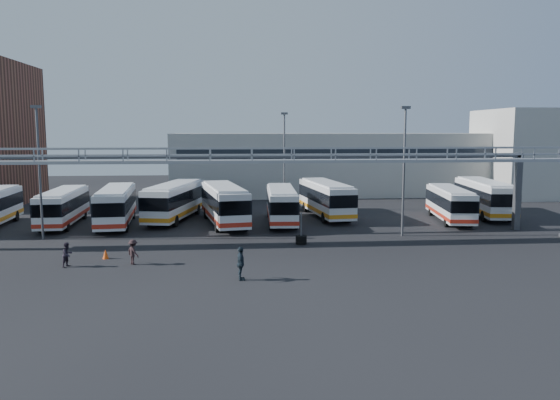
{
  "coord_description": "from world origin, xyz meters",
  "views": [
    {
      "loc": [
        -1.43,
        -34.7,
        8.27
      ],
      "look_at": [
        2.15,
        6.0,
        3.12
      ],
      "focal_mm": 35.0,
      "sensor_mm": 36.0,
      "label": 1
    }
  ],
  "objects": [
    {
      "name": "tire_stack",
      "position": [
        3.58,
        4.5,
        0.4
      ],
      "size": [
        0.82,
        0.82,
        2.35
      ],
      "color": "black",
      "rests_on": "ground"
    },
    {
      "name": "bus_8",
      "position": [
        18.61,
        13.7,
        1.71
      ],
      "size": [
        3.87,
        10.43,
        3.1
      ],
      "rotation": [
        0.0,
        0.0,
        -0.15
      ],
      "color": "silver",
      "rests_on": "ground"
    },
    {
      "name": "ground",
      "position": [
        0.0,
        0.0,
        0.0
      ],
      "size": [
        140.0,
        140.0,
        0.0
      ],
      "primitive_type": "plane",
      "color": "black",
      "rests_on": "ground"
    },
    {
      "name": "warehouse",
      "position": [
        12.0,
        38.0,
        4.0
      ],
      "size": [
        42.0,
        14.0,
        8.0
      ],
      "primitive_type": "cube",
      "color": "#9E9E99",
      "rests_on": "ground"
    },
    {
      "name": "bus_5",
      "position": [
        2.98,
        14.0,
        1.77
      ],
      "size": [
        2.87,
        10.62,
        3.2
      ],
      "rotation": [
        0.0,
        0.0,
        -0.04
      ],
      "color": "silver",
      "rests_on": "ground"
    },
    {
      "name": "light_pole_left",
      "position": [
        -16.0,
        8.0,
        5.73
      ],
      "size": [
        0.7,
        0.35,
        10.21
      ],
      "color": "#4C4F54",
      "rests_on": "ground"
    },
    {
      "name": "bus_4",
      "position": [
        -2.17,
        13.66,
        1.94
      ],
      "size": [
        4.58,
        11.81,
        3.5
      ],
      "rotation": [
        0.0,
        0.0,
        0.17
      ],
      "color": "silver",
      "rests_on": "ground"
    },
    {
      "name": "pedestrian_d",
      "position": [
        -1.02,
        -4.93,
        0.95
      ],
      "size": [
        0.54,
        1.15,
        1.91
      ],
      "primitive_type": "imported",
      "rotation": [
        0.0,
        0.0,
        1.64
      ],
      "color": "#1B2832",
      "rests_on": "ground"
    },
    {
      "name": "bus_2",
      "position": [
        -11.65,
        13.91,
        1.86
      ],
      "size": [
        3.58,
        11.26,
        3.36
      ],
      "rotation": [
        0.0,
        0.0,
        0.09
      ],
      "color": "silver",
      "rests_on": "ground"
    },
    {
      "name": "bus_3",
      "position": [
        -6.81,
        16.47,
        1.91
      ],
      "size": [
        4.9,
        11.68,
        3.46
      ],
      "rotation": [
        0.0,
        0.0,
        -0.21
      ],
      "color": "silver",
      "rests_on": "ground"
    },
    {
      "name": "gantry",
      "position": [
        0.0,
        5.87,
        5.51
      ],
      "size": [
        51.4,
        5.15,
        7.1
      ],
      "color": "#95979D",
      "rests_on": "ground"
    },
    {
      "name": "light_pole_back",
      "position": [
        4.0,
        22.0,
        5.73
      ],
      "size": [
        0.7,
        0.35,
        10.21
      ],
      "color": "#4C4F54",
      "rests_on": "ground"
    },
    {
      "name": "light_pole_mid",
      "position": [
        12.0,
        7.0,
        5.73
      ],
      "size": [
        0.7,
        0.35,
        10.21
      ],
      "color": "#4C4F54",
      "rests_on": "ground"
    },
    {
      "name": "pedestrian_b",
      "position": [
        -11.57,
        -0.95,
        0.76
      ],
      "size": [
        0.85,
        0.92,
        1.53
      ],
      "primitive_type": "imported",
      "rotation": [
        0.0,
        0.0,
        1.11
      ],
      "color": "#261F2B",
      "rests_on": "ground"
    },
    {
      "name": "cone_right",
      "position": [
        -9.74,
        1.03,
        0.31
      ],
      "size": [
        0.45,
        0.45,
        0.63
      ],
      "primitive_type": "cone",
      "rotation": [
        0.0,
        0.0,
        -0.16
      ],
      "color": "#EA4A0D",
      "rests_on": "ground"
    },
    {
      "name": "bus_9",
      "position": [
        23.17,
        16.4,
        1.93
      ],
      "size": [
        4.08,
        11.7,
        3.48
      ],
      "rotation": [
        0.0,
        0.0,
        -0.13
      ],
      "color": "silver",
      "rests_on": "ground"
    },
    {
      "name": "pedestrian_c",
      "position": [
        -7.65,
        -0.68,
        0.79
      ],
      "size": [
        1.11,
        1.15,
        1.58
      ],
      "primitive_type": "imported",
      "rotation": [
        0.0,
        0.0,
        2.29
      ],
      "color": "black",
      "rests_on": "ground"
    },
    {
      "name": "building_right",
      "position": [
        38.0,
        32.0,
        5.5
      ],
      "size": [
        14.0,
        12.0,
        11.0
      ],
      "primitive_type": "cube",
      "color": "#B2B2AD",
      "rests_on": "ground"
    },
    {
      "name": "bus_1",
      "position": [
        -16.34,
        14.42,
        1.74
      ],
      "size": [
        2.89,
        10.48,
        3.15
      ],
      "rotation": [
        0.0,
        0.0,
        0.05
      ],
      "color": "silver",
      "rests_on": "ground"
    },
    {
      "name": "bus_6",
      "position": [
        7.57,
        17.12,
        1.89
      ],
      "size": [
        3.83,
        11.49,
        3.42
      ],
      "rotation": [
        0.0,
        0.0,
        0.11
      ],
      "color": "silver",
      "rests_on": "ground"
    }
  ]
}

